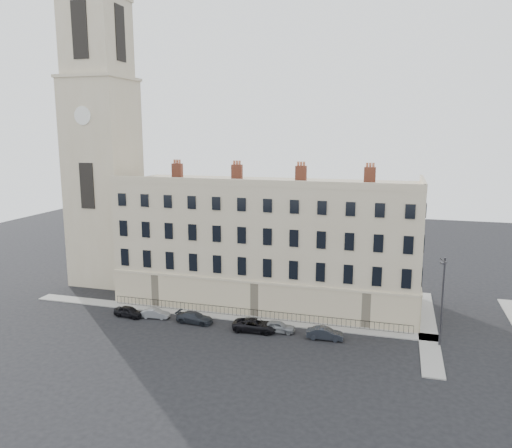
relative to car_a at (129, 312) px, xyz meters
The scene contains 13 objects.
ground 19.98m from the car_a, ahead, with size 160.00×160.00×0.00m, color black.
terrace 18.49m from the car_a, 35.81° to the left, with size 36.22×12.22×17.00m.
church_tower 23.95m from the car_a, 129.98° to the left, with size 8.00×8.13×44.00m.
pavement_terrace 10.36m from the car_a, 17.28° to the left, with size 48.00×2.00×0.12m, color gray.
pavement_east_return 33.44m from the car_a, 10.46° to the left, with size 2.00×24.00×0.12m, color gray.
railings 14.31m from the car_a, 14.05° to the left, with size 35.00×0.04×0.96m.
car_a is the anchor object (origin of this frame).
car_b 3.16m from the car_a, ahead, with size 1.12×3.22×1.06m, color gray.
car_c 8.01m from the car_a, ahead, with size 1.71×4.21×1.22m, color #22262E.
car_d 15.12m from the car_a, ahead, with size 2.21×4.80×1.33m, color black.
car_e 17.57m from the car_a, ahead, with size 1.45×3.60×1.23m, color gray.
car_f 22.61m from the car_a, ahead, with size 1.31×3.77×1.24m, color #1F232A.
streetlamp 34.05m from the car_a, ahead, with size 0.68×1.92×9.06m.
Camera 1 is at (9.21, -46.44, 21.01)m, focal length 35.00 mm.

